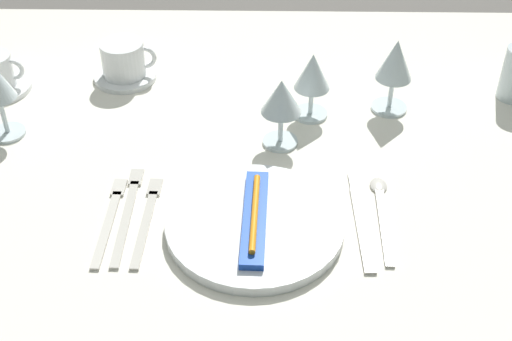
% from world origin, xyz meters
% --- Properties ---
extents(dining_table, '(1.80, 1.11, 0.74)m').
position_xyz_m(dining_table, '(0.00, 0.00, 0.66)').
color(dining_table, silver).
rests_on(dining_table, ground).
extents(dinner_plate, '(0.28, 0.28, 0.02)m').
position_xyz_m(dinner_plate, '(0.03, -0.20, 0.75)').
color(dinner_plate, white).
rests_on(dinner_plate, dining_table).
extents(toothbrush_package, '(0.04, 0.21, 0.02)m').
position_xyz_m(toothbrush_package, '(0.03, -0.20, 0.77)').
color(toothbrush_package, blue).
rests_on(toothbrush_package, dinner_plate).
extents(fork_outer, '(0.03, 0.21, 0.00)m').
position_xyz_m(fork_outer, '(-0.14, -0.18, 0.74)').
color(fork_outer, beige).
rests_on(fork_outer, dining_table).
extents(fork_inner, '(0.02, 0.23, 0.00)m').
position_xyz_m(fork_inner, '(-0.17, -0.17, 0.74)').
color(fork_inner, beige).
rests_on(fork_inner, dining_table).
extents(fork_salad, '(0.02, 0.21, 0.00)m').
position_xyz_m(fork_salad, '(-0.20, -0.18, 0.74)').
color(fork_salad, beige).
rests_on(fork_salad, dining_table).
extents(dinner_knife, '(0.02, 0.23, 0.00)m').
position_xyz_m(dinner_knife, '(0.20, -0.19, 0.74)').
color(dinner_knife, beige).
rests_on(dinner_knife, dining_table).
extents(spoon_soup, '(0.03, 0.21, 0.01)m').
position_xyz_m(spoon_soup, '(0.24, -0.15, 0.74)').
color(spoon_soup, beige).
rests_on(spoon_soup, dining_table).
extents(saucer_right, '(0.13, 0.13, 0.01)m').
position_xyz_m(saucer_right, '(-0.24, 0.24, 0.74)').
color(saucer_right, white).
rests_on(saucer_right, dining_table).
extents(coffee_cup_right, '(0.11, 0.09, 0.07)m').
position_xyz_m(coffee_cup_right, '(-0.24, 0.24, 0.79)').
color(coffee_cup_right, white).
rests_on(coffee_cup_right, saucer_right).
extents(wine_glass_centre, '(0.07, 0.07, 0.13)m').
position_xyz_m(wine_glass_centre, '(0.13, 0.11, 0.83)').
color(wine_glass_centre, silver).
rests_on(wine_glass_centre, dining_table).
extents(wine_glass_left, '(0.07, 0.07, 0.15)m').
position_xyz_m(wine_glass_left, '(0.29, 0.14, 0.84)').
color(wine_glass_left, silver).
rests_on(wine_glass_left, dining_table).
extents(wine_glass_far, '(0.07, 0.07, 0.13)m').
position_xyz_m(wine_glass_far, '(0.08, 0.02, 0.83)').
color(wine_glass_far, silver).
rests_on(wine_glass_far, dining_table).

